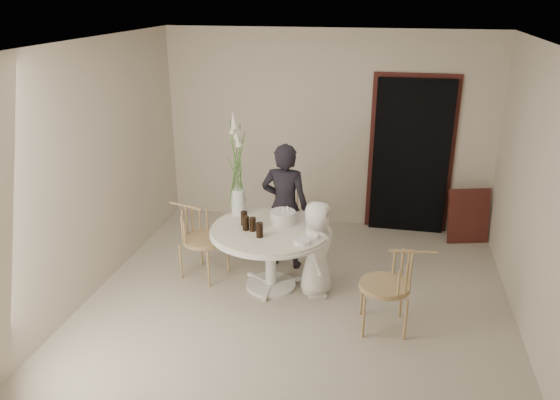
% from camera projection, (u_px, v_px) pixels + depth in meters
% --- Properties ---
extents(ground, '(4.50, 4.50, 0.00)m').
position_uv_depth(ground, '(297.00, 301.00, 5.91)').
color(ground, '#C0B3A4').
rests_on(ground, ground).
extents(room_shell, '(4.50, 4.50, 4.50)m').
position_uv_depth(room_shell, '(299.00, 158.00, 5.33)').
color(room_shell, silver).
rests_on(room_shell, ground).
extents(doorway, '(1.00, 0.10, 2.10)m').
position_uv_depth(doorway, '(411.00, 157.00, 7.32)').
color(doorway, black).
rests_on(doorway, ground).
extents(door_trim, '(1.12, 0.03, 2.22)m').
position_uv_depth(door_trim, '(411.00, 152.00, 7.33)').
color(door_trim, '#59251E').
rests_on(door_trim, ground).
extents(table, '(1.33, 1.33, 0.73)m').
position_uv_depth(table, '(271.00, 237.00, 5.98)').
color(table, white).
rests_on(table, ground).
extents(picture_frame, '(0.57, 0.30, 0.72)m').
position_uv_depth(picture_frame, '(469.00, 216.00, 7.20)').
color(picture_frame, '#59251E').
rests_on(picture_frame, ground).
extents(chair_far, '(0.46, 0.49, 0.77)m').
position_uv_depth(chair_far, '(290.00, 207.00, 7.12)').
color(chair_far, tan).
rests_on(chair_far, ground).
extents(chair_right, '(0.55, 0.52, 0.86)m').
position_uv_depth(chair_right, '(398.00, 278.00, 5.26)').
color(chair_right, tan).
rests_on(chair_right, ground).
extents(chair_left, '(0.59, 0.57, 0.85)m').
position_uv_depth(chair_left, '(195.00, 230.00, 6.31)').
color(chair_left, tan).
rests_on(chair_left, ground).
extents(girl, '(0.58, 0.39, 1.53)m').
position_uv_depth(girl, '(285.00, 206.00, 6.42)').
color(girl, black).
rests_on(girl, ground).
extents(boy, '(0.36, 0.54, 1.08)m').
position_uv_depth(boy, '(317.00, 249.00, 5.88)').
color(boy, white).
rests_on(boy, ground).
extents(birthday_cake, '(0.29, 0.29, 0.19)m').
position_uv_depth(birthday_cake, '(283.00, 217.00, 6.04)').
color(birthday_cake, white).
rests_on(birthday_cake, table).
extents(cola_tumbler_a, '(0.09, 0.09, 0.15)m').
position_uv_depth(cola_tumbler_a, '(253.00, 224.00, 5.84)').
color(cola_tumbler_a, black).
rests_on(cola_tumbler_a, table).
extents(cola_tumbler_b, '(0.08, 0.08, 0.16)m').
position_uv_depth(cola_tumbler_b, '(260.00, 230.00, 5.69)').
color(cola_tumbler_b, black).
rests_on(cola_tumbler_b, table).
extents(cola_tumbler_c, '(0.08, 0.08, 0.16)m').
position_uv_depth(cola_tumbler_c, '(244.00, 218.00, 5.98)').
color(cola_tumbler_c, black).
rests_on(cola_tumbler_c, table).
extents(cola_tumbler_d, '(0.08, 0.08, 0.15)m').
position_uv_depth(cola_tumbler_d, '(246.00, 223.00, 5.86)').
color(cola_tumbler_d, black).
rests_on(cola_tumbler_d, table).
extents(plate_stack, '(0.18, 0.18, 0.04)m').
position_uv_depth(plate_stack, '(302.00, 241.00, 5.57)').
color(plate_stack, white).
rests_on(plate_stack, table).
extents(flower_vase, '(0.16, 0.16, 1.20)m').
position_uv_depth(flower_vase, '(237.00, 173.00, 6.14)').
color(flower_vase, silver).
rests_on(flower_vase, table).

